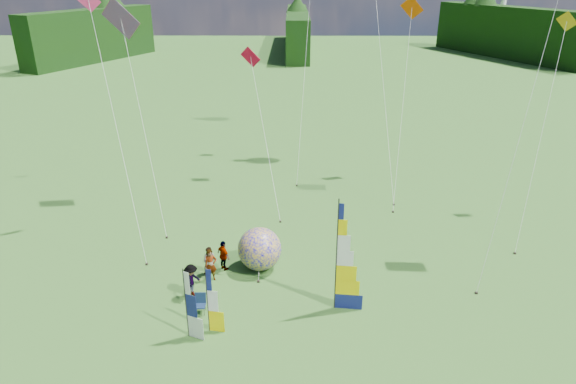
{
  "coord_description": "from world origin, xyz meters",
  "views": [
    {
      "loc": [
        -0.79,
        -17.28,
        14.8
      ],
      "look_at": [
        -1.0,
        4.0,
        5.5
      ],
      "focal_mm": 32.0,
      "sensor_mm": 36.0,
      "label": 1
    }
  ],
  "objects_px": {
    "feather_banner_main": "(336,258)",
    "bol_inflatable": "(260,249)",
    "spectator_a": "(211,265)",
    "spectator_d": "(224,256)",
    "spectator_c": "(191,281)",
    "camp_chair": "(200,304)",
    "spectator_b": "(210,261)",
    "side_banner_left": "(207,301)",
    "kite_whale": "(381,40)",
    "side_banner_far": "(186,304)"
  },
  "relations": [
    {
      "from": "side_banner_left",
      "to": "camp_chair",
      "type": "distance_m",
      "value": 1.78
    },
    {
      "from": "feather_banner_main",
      "to": "spectator_b",
      "type": "relative_size",
      "value": 3.45
    },
    {
      "from": "spectator_d",
      "to": "camp_chair",
      "type": "height_order",
      "value": "spectator_d"
    },
    {
      "from": "feather_banner_main",
      "to": "bol_inflatable",
      "type": "xyz_separation_m",
      "value": [
        -3.74,
        3.51,
        -1.58
      ]
    },
    {
      "from": "side_banner_left",
      "to": "spectator_d",
      "type": "xyz_separation_m",
      "value": [
        0.03,
        5.05,
        -0.74
      ]
    },
    {
      "from": "side_banner_far",
      "to": "side_banner_left",
      "type": "bearing_deg",
      "value": 46.28
    },
    {
      "from": "bol_inflatable",
      "to": "spectator_c",
      "type": "xyz_separation_m",
      "value": [
        -3.16,
        -2.65,
        -0.28
      ]
    },
    {
      "from": "side_banner_left",
      "to": "kite_whale",
      "type": "xyz_separation_m",
      "value": [
        9.95,
        19.38,
        8.53
      ]
    },
    {
      "from": "spectator_c",
      "to": "camp_chair",
      "type": "distance_m",
      "value": 1.52
    },
    {
      "from": "spectator_c",
      "to": "spectator_d",
      "type": "distance_m",
      "value": 2.76
    },
    {
      "from": "kite_whale",
      "to": "camp_chair",
      "type": "bearing_deg",
      "value": -117.12
    },
    {
      "from": "feather_banner_main",
      "to": "bol_inflatable",
      "type": "bearing_deg",
      "value": 143.07
    },
    {
      "from": "spectator_b",
      "to": "spectator_c",
      "type": "distance_m",
      "value": 2.08
    },
    {
      "from": "feather_banner_main",
      "to": "camp_chair",
      "type": "relative_size",
      "value": 5.64
    },
    {
      "from": "spectator_a",
      "to": "spectator_c",
      "type": "distance_m",
      "value": 1.62
    },
    {
      "from": "side_banner_left",
      "to": "kite_whale",
      "type": "height_order",
      "value": "kite_whale"
    },
    {
      "from": "spectator_b",
      "to": "camp_chair",
      "type": "relative_size",
      "value": 1.63
    },
    {
      "from": "side_banner_left",
      "to": "spectator_d",
      "type": "bearing_deg",
      "value": 98.8
    },
    {
      "from": "feather_banner_main",
      "to": "bol_inflatable",
      "type": "distance_m",
      "value": 5.37
    },
    {
      "from": "side_banner_far",
      "to": "spectator_a",
      "type": "distance_m",
      "value": 4.5
    },
    {
      "from": "side_banner_left",
      "to": "feather_banner_main",
      "type": "bearing_deg",
      "value": 26.11
    },
    {
      "from": "side_banner_far",
      "to": "spectator_c",
      "type": "height_order",
      "value": "side_banner_far"
    },
    {
      "from": "side_banner_far",
      "to": "spectator_d",
      "type": "distance_m",
      "value": 5.55
    },
    {
      "from": "side_banner_left",
      "to": "spectator_c",
      "type": "xyz_separation_m",
      "value": [
        -1.22,
        2.59,
        -0.71
      ]
    },
    {
      "from": "side_banner_far",
      "to": "bol_inflatable",
      "type": "bearing_deg",
      "value": 86.41
    },
    {
      "from": "camp_chair",
      "to": "spectator_a",
      "type": "bearing_deg",
      "value": 86.8
    },
    {
      "from": "spectator_c",
      "to": "spectator_b",
      "type": "bearing_deg",
      "value": 11.95
    },
    {
      "from": "side_banner_far",
      "to": "spectator_c",
      "type": "distance_m",
      "value": 3.08
    },
    {
      "from": "side_banner_far",
      "to": "spectator_b",
      "type": "relative_size",
      "value": 2.09
    },
    {
      "from": "bol_inflatable",
      "to": "side_banner_left",
      "type": "bearing_deg",
      "value": -110.26
    },
    {
      "from": "bol_inflatable",
      "to": "kite_whale",
      "type": "xyz_separation_m",
      "value": [
        8.02,
        14.14,
        8.96
      ]
    },
    {
      "from": "spectator_a",
      "to": "kite_whale",
      "type": "xyz_separation_m",
      "value": [
        10.45,
        15.34,
        9.24
      ]
    },
    {
      "from": "spectator_c",
      "to": "camp_chair",
      "type": "xyz_separation_m",
      "value": [
        0.61,
        -1.34,
        -0.4
      ]
    },
    {
      "from": "spectator_a",
      "to": "spectator_d",
      "type": "xyz_separation_m",
      "value": [
        0.54,
        1.0,
        -0.03
      ]
    },
    {
      "from": "bol_inflatable",
      "to": "side_banner_far",
      "type": "bearing_deg",
      "value": -116.43
    },
    {
      "from": "spectator_d",
      "to": "spectator_c",
      "type": "bearing_deg",
      "value": 111.42
    },
    {
      "from": "side_banner_left",
      "to": "spectator_b",
      "type": "bearing_deg",
      "value": 106.85
    },
    {
      "from": "side_banner_left",
      "to": "spectator_d",
      "type": "height_order",
      "value": "side_banner_left"
    },
    {
      "from": "spectator_c",
      "to": "spectator_d",
      "type": "bearing_deg",
      "value": 1.84
    },
    {
      "from": "feather_banner_main",
      "to": "kite_whale",
      "type": "height_order",
      "value": "kite_whale"
    },
    {
      "from": "spectator_b",
      "to": "spectator_d",
      "type": "distance_m",
      "value": 0.8
    },
    {
      "from": "bol_inflatable",
      "to": "kite_whale",
      "type": "distance_m",
      "value": 18.56
    },
    {
      "from": "feather_banner_main",
      "to": "side_banner_left",
      "type": "bearing_deg",
      "value": -156.81
    },
    {
      "from": "feather_banner_main",
      "to": "spectator_c",
      "type": "relative_size",
      "value": 3.09
    },
    {
      "from": "bol_inflatable",
      "to": "spectator_b",
      "type": "xyz_separation_m",
      "value": [
        -2.55,
        -0.67,
        -0.37
      ]
    },
    {
      "from": "spectator_a",
      "to": "spectator_d",
      "type": "distance_m",
      "value": 1.13
    },
    {
      "from": "bol_inflatable",
      "to": "spectator_b",
      "type": "bearing_deg",
      "value": -165.35
    },
    {
      "from": "spectator_b",
      "to": "spectator_a",
      "type": "bearing_deg",
      "value": -73.15
    },
    {
      "from": "side_banner_left",
      "to": "spectator_b",
      "type": "height_order",
      "value": "side_banner_left"
    },
    {
      "from": "feather_banner_main",
      "to": "spectator_a",
      "type": "relative_size",
      "value": 3.11
    }
  ]
}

